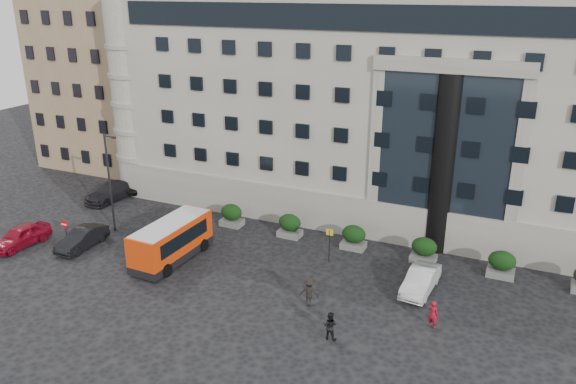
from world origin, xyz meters
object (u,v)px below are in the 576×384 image
at_px(no_entry_sign, 65,228).
at_px(white_taxi, 421,280).
at_px(hedge_c, 354,237).
at_px(hedge_d, 424,250).
at_px(pedestrian_b, 330,326).
at_px(hedge_e, 502,264).
at_px(pedestrian_a, 433,314).
at_px(bus_stop_sign, 329,240).
at_px(red_truck, 168,157).
at_px(parked_car_c, 111,192).
at_px(pedestrian_c, 309,292).
at_px(parked_car_b, 82,238).
at_px(minibus, 171,239).
at_px(street_lamp, 110,179).
at_px(parked_car_d, 143,183).
at_px(hedge_a, 232,215).
at_px(hedge_b, 290,225).
at_px(parked_car_a, 21,236).

distance_m(no_entry_sign, white_taxi, 25.69).
bearing_deg(hedge_c, hedge_d, 0.00).
bearing_deg(pedestrian_b, hedge_e, -126.65).
height_order(hedge_c, pedestrian_a, hedge_c).
xyz_separation_m(hedge_c, hedge_d, (5.20, 0.00, 0.00)).
distance_m(bus_stop_sign, red_truck, 26.22).
distance_m(hedge_d, parked_car_c, 28.61).
bearing_deg(white_taxi, pedestrian_c, -137.09).
bearing_deg(pedestrian_c, no_entry_sign, -9.05).
relative_size(bus_stop_sign, parked_car_b, 0.57).
relative_size(parked_car_b, pedestrian_c, 2.37).
distance_m(red_truck, white_taxi, 32.84).
relative_size(no_entry_sign, parked_car_b, 0.52).
bearing_deg(minibus, hedge_d, 25.21).
bearing_deg(hedge_e, street_lamp, -170.52).
bearing_deg(hedge_d, parked_car_d, 171.79).
bearing_deg(hedge_e, parked_car_d, 173.08).
bearing_deg(pedestrian_c, minibus, -17.80).
height_order(bus_stop_sign, parked_car_c, bus_stop_sign).
xyz_separation_m(hedge_e, no_entry_sign, (-29.80, -8.84, 0.72)).
bearing_deg(bus_stop_sign, hedge_a, 163.58).
bearing_deg(bus_stop_sign, hedge_c, 72.18).
bearing_deg(hedge_b, pedestrian_c, -59.24).
xyz_separation_m(hedge_d, red_truck, (-28.95, 10.05, 0.51)).
relative_size(no_entry_sign, red_truck, 0.41).
bearing_deg(no_entry_sign, pedestrian_b, -6.93).
bearing_deg(white_taxi, parked_car_a, -164.33).
xyz_separation_m(hedge_c, parked_car_a, (-22.97, -9.86, -0.14)).
bearing_deg(hedge_c, parked_car_b, -156.22).
relative_size(hedge_a, bus_stop_sign, 0.73).
bearing_deg(white_taxi, bus_stop_sign, 173.15).
bearing_deg(hedge_e, white_taxi, -137.65).
xyz_separation_m(street_lamp, no_entry_sign, (-1.06, -4.04, -2.72)).
bearing_deg(pedestrian_c, bus_stop_sign, -90.48).
bearing_deg(hedge_d, bus_stop_sign, -155.34).
bearing_deg(bus_stop_sign, parked_car_b, -163.06).
height_order(red_truck, parked_car_c, red_truck).
relative_size(bus_stop_sign, pedestrian_b, 1.51).
xyz_separation_m(hedge_c, bus_stop_sign, (-0.90, -2.80, 0.80)).
height_order(hedge_e, pedestrian_b, hedge_e).
xyz_separation_m(hedge_d, parked_car_c, (-28.60, 0.58, -0.16)).
relative_size(pedestrian_a, pedestrian_b, 1.01).
bearing_deg(hedge_a, parked_car_a, -141.90).
bearing_deg(no_entry_sign, hedge_e, 16.52).
height_order(bus_stop_sign, pedestrian_c, bus_stop_sign).
bearing_deg(hedge_b, parked_car_d, 166.97).
height_order(hedge_c, bus_stop_sign, bus_stop_sign).
relative_size(street_lamp, minibus, 1.15).
distance_m(street_lamp, pedestrian_a, 26.12).
relative_size(hedge_a, hedge_e, 1.00).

